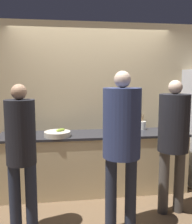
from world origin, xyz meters
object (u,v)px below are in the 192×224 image
(person_right, at_px, (173,134))
(fruit_bowl, at_px, (57,134))
(cup_black, at_px, (122,133))
(person_center, at_px, (122,134))
(utensil_crock, at_px, (142,125))
(person_left, at_px, (21,148))
(bottle_dark, at_px, (27,130))

(person_right, bearing_deg, fruit_bowl, 156.61)
(person_right, height_order, cup_black, person_right)
(fruit_bowl, bearing_deg, person_center, -52.17)
(person_center, bearing_deg, utensil_crock, 62.18)
(person_left, height_order, utensil_crock, person_left)
(utensil_crock, distance_m, bottle_dark, 1.80)
(person_left, height_order, fruit_bowl, person_left)
(person_right, xyz_separation_m, utensil_crock, (-0.09, 0.94, -0.06))
(person_left, distance_m, bottle_dark, 0.86)
(person_left, distance_m, fruit_bowl, 0.87)
(person_left, xyz_separation_m, fruit_bowl, (0.38, 0.79, -0.03))
(fruit_bowl, bearing_deg, utensil_crock, 13.10)
(person_left, xyz_separation_m, person_center, (1.09, -0.13, 0.14))
(utensil_crock, xyz_separation_m, bottle_dark, (-1.78, -0.24, 0.03))
(fruit_bowl, bearing_deg, bottle_dark, 169.71)
(person_left, xyz_separation_m, utensil_crock, (1.74, 1.10, -0.00))
(utensil_crock, distance_m, cup_black, 0.56)
(person_right, relative_size, fruit_bowl, 4.59)
(person_center, xyz_separation_m, bottle_dark, (-1.13, 0.99, -0.12))
(fruit_bowl, relative_size, utensil_crock, 1.44)
(person_center, height_order, bottle_dark, person_center)
(fruit_bowl, height_order, utensil_crock, utensil_crock)
(fruit_bowl, xyz_separation_m, utensil_crock, (1.36, 0.32, 0.03))
(utensil_crock, bearing_deg, fruit_bowl, -166.90)
(utensil_crock, relative_size, bottle_dark, 1.06)
(person_left, height_order, bottle_dark, person_left)
(person_left, bearing_deg, cup_black, 29.27)
(fruit_bowl, bearing_deg, person_left, -115.92)
(person_right, height_order, utensil_crock, person_right)
(person_center, relative_size, fruit_bowl, 4.86)
(person_right, bearing_deg, person_left, -174.98)
(fruit_bowl, distance_m, cup_black, 0.93)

